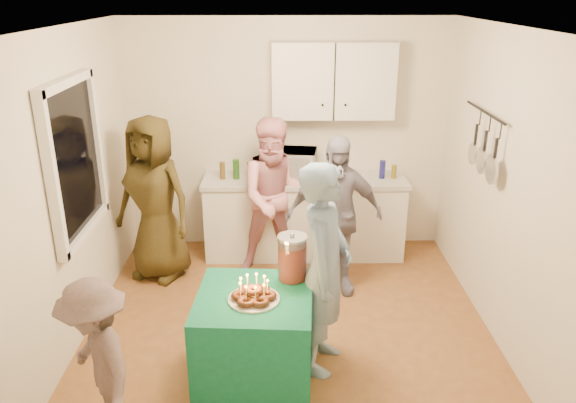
{
  "coord_description": "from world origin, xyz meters",
  "views": [
    {
      "loc": [
        -0.06,
        -4.16,
        2.89
      ],
      "look_at": [
        0.0,
        0.35,
        1.15
      ],
      "focal_mm": 35.0,
      "sensor_mm": 36.0,
      "label": 1
    }
  ],
  "objects_px": {
    "woman_back_left": "(154,199)",
    "child_near_left": "(98,364)",
    "microwave": "(289,164)",
    "counter": "(304,218)",
    "woman_back_right": "(334,216)",
    "man_birthday": "(324,269)",
    "woman_back_center": "(276,197)",
    "punch_jar": "(292,259)",
    "party_table": "(255,340)"
  },
  "relations": [
    {
      "from": "woman_back_left",
      "to": "child_near_left",
      "type": "relative_size",
      "value": 1.43
    },
    {
      "from": "microwave",
      "to": "woman_back_left",
      "type": "distance_m",
      "value": 1.49
    },
    {
      "from": "woman_back_left",
      "to": "child_near_left",
      "type": "height_order",
      "value": "woman_back_left"
    },
    {
      "from": "counter",
      "to": "woman_back_right",
      "type": "height_order",
      "value": "woman_back_right"
    },
    {
      "from": "man_birthday",
      "to": "woman_back_right",
      "type": "height_order",
      "value": "man_birthday"
    },
    {
      "from": "man_birthday",
      "to": "woman_back_left",
      "type": "bearing_deg",
      "value": 61.44
    },
    {
      "from": "microwave",
      "to": "man_birthday",
      "type": "height_order",
      "value": "man_birthday"
    },
    {
      "from": "counter",
      "to": "woman_back_center",
      "type": "bearing_deg",
      "value": -126.26
    },
    {
      "from": "counter",
      "to": "man_birthday",
      "type": "distance_m",
      "value": 2.08
    },
    {
      "from": "punch_jar",
      "to": "woman_back_left",
      "type": "relative_size",
      "value": 0.2
    },
    {
      "from": "counter",
      "to": "party_table",
      "type": "height_order",
      "value": "counter"
    },
    {
      "from": "party_table",
      "to": "man_birthday",
      "type": "height_order",
      "value": "man_birthday"
    },
    {
      "from": "punch_jar",
      "to": "counter",
      "type": "bearing_deg",
      "value": 84.98
    },
    {
      "from": "woman_back_center",
      "to": "child_near_left",
      "type": "relative_size",
      "value": 1.39
    },
    {
      "from": "counter",
      "to": "man_birthday",
      "type": "bearing_deg",
      "value": -88.01
    },
    {
      "from": "man_birthday",
      "to": "woman_back_center",
      "type": "xyz_separation_m",
      "value": [
        -0.38,
        1.62,
        -0.02
      ]
    },
    {
      "from": "counter",
      "to": "punch_jar",
      "type": "height_order",
      "value": "punch_jar"
    },
    {
      "from": "party_table",
      "to": "woman_back_left",
      "type": "relative_size",
      "value": 0.49
    },
    {
      "from": "woman_back_center",
      "to": "punch_jar",
      "type": "bearing_deg",
      "value": -95.08
    },
    {
      "from": "party_table",
      "to": "woman_back_left",
      "type": "bearing_deg",
      "value": 121.86
    },
    {
      "from": "party_table",
      "to": "counter",
      "type": "bearing_deg",
      "value": 78.51
    },
    {
      "from": "man_birthday",
      "to": "woman_back_left",
      "type": "distance_m",
      "value": 2.23
    },
    {
      "from": "microwave",
      "to": "punch_jar",
      "type": "distance_m",
      "value": 2.01
    },
    {
      "from": "man_birthday",
      "to": "child_near_left",
      "type": "xyz_separation_m",
      "value": [
        -1.52,
        -0.8,
        -0.25
      ]
    },
    {
      "from": "microwave",
      "to": "woman_back_left",
      "type": "relative_size",
      "value": 0.33
    },
    {
      "from": "counter",
      "to": "man_birthday",
      "type": "relative_size",
      "value": 1.29
    },
    {
      "from": "party_table",
      "to": "woman_back_right",
      "type": "height_order",
      "value": "woman_back_right"
    },
    {
      "from": "woman_back_right",
      "to": "child_near_left",
      "type": "relative_size",
      "value": 1.34
    },
    {
      "from": "party_table",
      "to": "punch_jar",
      "type": "height_order",
      "value": "punch_jar"
    },
    {
      "from": "microwave",
      "to": "child_near_left",
      "type": "xyz_separation_m",
      "value": [
        -1.28,
        -2.84,
        -0.47
      ]
    },
    {
      "from": "punch_jar",
      "to": "party_table",
      "type": "bearing_deg",
      "value": -137.41
    },
    {
      "from": "counter",
      "to": "party_table",
      "type": "xyz_separation_m",
      "value": [
        -0.46,
        -2.27,
        -0.05
      ]
    },
    {
      "from": "microwave",
      "to": "woman_back_center",
      "type": "xyz_separation_m",
      "value": [
        -0.14,
        -0.42,
        -0.23
      ]
    },
    {
      "from": "man_birthday",
      "to": "woman_back_right",
      "type": "relative_size",
      "value": 1.06
    },
    {
      "from": "party_table",
      "to": "woman_back_right",
      "type": "relative_size",
      "value": 0.53
    },
    {
      "from": "microwave",
      "to": "woman_back_center",
      "type": "bearing_deg",
      "value": -101.09
    },
    {
      "from": "microwave",
      "to": "child_near_left",
      "type": "height_order",
      "value": "microwave"
    },
    {
      "from": "punch_jar",
      "to": "woman_back_center",
      "type": "bearing_deg",
      "value": 94.78
    },
    {
      "from": "woman_back_right",
      "to": "woman_back_center",
      "type": "bearing_deg",
      "value": 137.27
    },
    {
      "from": "microwave",
      "to": "woman_back_center",
      "type": "relative_size",
      "value": 0.34
    },
    {
      "from": "party_table",
      "to": "man_birthday",
      "type": "xyz_separation_m",
      "value": [
        0.53,
        0.23,
        0.48
      ]
    },
    {
      "from": "punch_jar",
      "to": "woman_back_left",
      "type": "xyz_separation_m",
      "value": [
        -1.38,
        1.49,
        -0.07
      ]
    },
    {
      "from": "punch_jar",
      "to": "woman_back_center",
      "type": "relative_size",
      "value": 0.2
    },
    {
      "from": "microwave",
      "to": "child_near_left",
      "type": "bearing_deg",
      "value": -106.75
    },
    {
      "from": "counter",
      "to": "microwave",
      "type": "relative_size",
      "value": 3.83
    },
    {
      "from": "woman_back_right",
      "to": "punch_jar",
      "type": "bearing_deg",
      "value": -116.12
    },
    {
      "from": "microwave",
      "to": "punch_jar",
      "type": "xyz_separation_m",
      "value": [
        -0.01,
        -2.0,
        -0.14
      ]
    },
    {
      "from": "party_table",
      "to": "woman_back_center",
      "type": "bearing_deg",
      "value": 85.28
    },
    {
      "from": "woman_back_center",
      "to": "woman_back_right",
      "type": "distance_m",
      "value": 0.71
    },
    {
      "from": "woman_back_center",
      "to": "microwave",
      "type": "bearing_deg",
      "value": 61.57
    }
  ]
}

